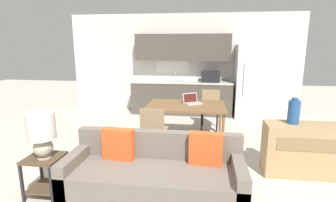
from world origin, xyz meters
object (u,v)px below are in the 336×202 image
Objects in this scene: refrigerator at (251,81)px; dining_chair_near_left at (154,129)px; side_table at (45,170)px; credenza at (307,150)px; couch at (155,174)px; dining_table at (186,108)px; vase at (294,112)px; dining_chair_far_right at (210,107)px; laptop at (192,101)px; table_lamp at (41,132)px.

refrigerator is 2.17× the size of dining_chair_near_left.
credenza is at bearing 16.60° from side_table.
dining_table is at bearing 84.18° from couch.
dining_chair_far_right is at bearing 119.18° from vase.
credenza is 2.46m from dining_chair_far_right.
laptop reaches higher than dining_chair_far_right.
dining_chair_far_right is 2.12× the size of laptop.
table_lamp is 3.61m from credenza.
refrigerator reaches higher than side_table.
dining_chair_far_right is 1.98m from dining_chair_near_left.
dining_chair_far_right reaches higher than dining_table.
laptop reaches higher than side_table.
refrigerator reaches higher than dining_chair_near_left.
vase reaches higher than dining_chair_far_right.
dining_chair_far_right reaches higher than credenza.
credenza is at bearing -52.34° from dining_chair_far_right.
side_table is 1.76m from dining_chair_near_left.
refrigerator is 3.24× the size of table_lamp.
credenza is at bearing 24.67° from couch.
vase is (-0.22, 0.03, 0.56)m from credenza.
vase is (1.83, 0.97, 0.60)m from couch.
credenza is at bearing 17.19° from table_lamp.
dining_chair_far_right is (-1.05, -1.12, -0.45)m from refrigerator.
dining_chair_far_right is at bearing 76.79° from couch.
couch reaches higher than dining_table.
couch is (-1.75, -4.11, -0.60)m from refrigerator.
refrigerator is 2.53m from dining_table.
dining_table is at bearing -119.13° from dining_chair_near_left.
dining_table is 2.61× the size of table_lamp.
dining_table reaches higher than side_table.
dining_chair_near_left is at bearing 172.05° from credenza.
credenza is 0.60m from vase.
couch is at bearing 102.44° from dining_chair_near_left.
table_lamp is at bearing -162.81° from credenza.
dining_chair_near_left is (1.12, 1.35, 0.14)m from side_table.
credenza is 1.40× the size of dining_chair_far_right.
vase is at bearing 172.49° from dining_chair_near_left.
dining_table is 0.72× the size of couch.
dining_table is 2.15m from couch.
refrigerator is at bearing 18.86° from laptop.
dining_chair_far_right is at bearing 55.80° from side_table.
table_lamp is 3.38m from vase.
side_table is 1.27× the size of laptop.
table_lamp is (-1.36, -0.11, 0.52)m from couch.
credenza is 1.40× the size of dining_chair_near_left.
vase reaches higher than table_lamp.
table_lamp reaches higher than dining_table.
vase is 2.00m from laptop.
dining_chair_near_left is at bearing -119.70° from dining_table.
dining_table is 2.00m from vase.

